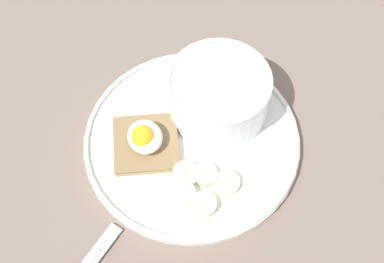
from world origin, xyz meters
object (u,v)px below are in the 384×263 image
Objects in this scene: oatmeal_bowl at (219,93)px; poached_egg at (144,137)px; banana_slice_front at (206,175)px; banana_slice_inner at (186,174)px; toast_slice at (146,144)px; banana_slice_right at (204,205)px; banana_slice_left at (184,194)px; banana_slice_back at (227,183)px.

oatmeal_bowl is 2.71× the size of poached_egg.
poached_egg is 1.22× the size of banana_slice_front.
banana_slice_inner is at bearing -116.37° from banana_slice_front.
toast_slice is 8.86cm from banana_slice_front.
toast_slice is (1.92, -11.00, -2.72)cm from oatmeal_bowl.
banana_slice_inner is at bearing -44.95° from oatmeal_bowl.
toast_slice is 11.16cm from banana_slice_right.
banana_slice_right is (10.50, 3.65, -2.07)cm from poached_egg.
banana_slice_left is at bearing 12.94° from toast_slice.
banana_slice_back is (8.95, 7.43, -0.21)cm from toast_slice.
banana_slice_front is at bearing 37.35° from toast_slice.
banana_slice_right is 1.08× the size of banana_slice_inner.
banana_slice_inner is (7.86, -7.85, -2.78)cm from oatmeal_bowl.
banana_slice_inner is at bearing 153.27° from banana_slice_left.
banana_slice_back is 0.94× the size of banana_slice_right.
banana_slice_right reaches higher than banana_slice_front.
poached_egg is 1.09× the size of banana_slice_right.
oatmeal_bowl reaches higher than banana_slice_front.
banana_slice_front is 1.02× the size of banana_slice_left.
banana_slice_left is at bearing -41.39° from oatmeal_bowl.
toast_slice is 2.28× the size of banana_slice_right.
oatmeal_bowl is 11.45cm from banana_slice_inner.
oatmeal_bowl is 14.81cm from banana_slice_right.
oatmeal_bowl reaches higher than toast_slice.
poached_egg is 1.16× the size of banana_slice_back.
oatmeal_bowl is at bearing 100.22° from poached_egg.
toast_slice is at bearing 130.09° from poached_egg.
banana_slice_back is at bearing 39.70° from toast_slice.
poached_egg reaches higher than banana_slice_inner.
toast_slice is 11.63cm from banana_slice_back.
banana_slice_inner is at bearing 27.96° from toast_slice.
banana_slice_back is (8.86, 7.53, -2.27)cm from poached_egg.
oatmeal_bowl reaches higher than poached_egg.
poached_egg is 11.31cm from banana_slice_right.
banana_slice_inner reaches higher than toast_slice.
poached_egg reaches higher than banana_slice_back.
banana_slice_left is at bearing 13.73° from poached_egg.
oatmeal_bowl is at bearing 161.82° from banana_slice_back.
toast_slice is 2.07cm from poached_egg.
toast_slice and banana_slice_front have the same top height.
banana_slice_back is at bearing 40.35° from poached_egg.
toast_slice is at bearing -152.04° from banana_slice_inner.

